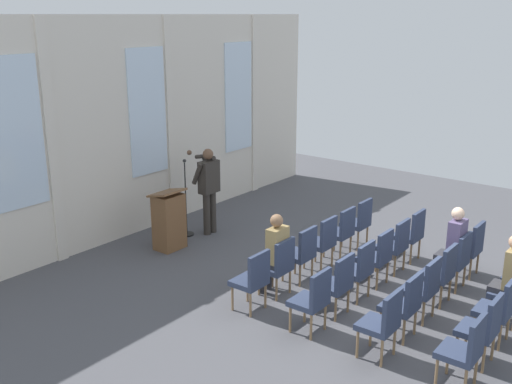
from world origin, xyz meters
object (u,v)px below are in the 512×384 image
Objects in this scene: chair_r0_c5 at (359,220)px; chair_r3_c2 at (500,307)px; chair_r1_c2 at (359,267)px; chair_r2_c4 at (457,257)px; chair_r0_c3 at (323,240)px; chair_r3_c1 at (484,326)px; chair_r2_c0 at (383,321)px; lectern at (169,220)px; chair_r1_c4 at (396,243)px; chair_r1_c1 at (337,281)px; chair_r2_c1 at (405,302)px; chair_r0_c4 at (342,230)px; chair_r1_c0 at (313,297)px; audience_r2_c4 at (453,244)px; chair_r2_c3 at (441,271)px; chair_r2_c5 at (470,246)px; chair_r2_c2 at (424,285)px; chair_r1_c5 at (412,232)px; mic_stand at (186,219)px; chair_r0_c1 at (279,264)px; chair_r1_c3 at (378,254)px; chair_r0_c2 at (302,251)px; chair_r3_c0 at (466,348)px; speaker at (208,185)px; audience_r0_c1 at (275,250)px; audience_r3_c3 at (509,275)px; chair_r0_c0 at (253,277)px.

chair_r0_c5 is 1.00× the size of chair_r3_c2.
chair_r1_c2 is 1.65m from chair_r2_c4.
chair_r0_c3 is 3.38m from chair_r3_c1.
lectern is at bearing 78.59° from chair_r2_c0.
chair_r1_c4 is at bearing -58.34° from chair_r0_c3.
chair_r2_c1 is (0.00, -1.04, 0.00)m from chair_r1_c1.
chair_r0_c4 is at bearing 0.00° from chair_r0_c3.
audience_r2_c4 is (2.57, -0.96, 0.22)m from chair_r1_c0.
chair_r0_c3 is 2.45m from chair_r2_c1.
chair_r3_c2 is (0.00, -2.08, 0.00)m from chair_r1_c2.
chair_r0_c3 and chair_r2_c3 have the same top height.
chair_r2_c5 is at bearing 28.40° from chair_r3_c2.
chair_r2_c2 is (0.64, 0.00, 0.00)m from chair_r2_c1.
mic_stand is at bearing 110.66° from chair_r1_c5.
lectern reaches higher than chair_r2_c4.
chair_r2_c0 is at bearing -121.66° from chair_r1_c1.
lectern is 1.23× the size of chair_r2_c0.
chair_r1_c5 is 3.38m from chair_r2_c0.
chair_r0_c5 is 1.00× the size of chair_r2_c4.
mic_stand is 3.14m from chair_r0_c4.
chair_r0_c1 is at bearing 90.00° from chair_r1_c1.
chair_r0_c5 is 1.00× the size of chair_r1_c3.
chair_r0_c5 is 1.00× the size of chair_r1_c2.
lectern is at bearing 112.75° from chair_r1_c4.
chair_r0_c3 is 1.04m from chair_r1_c3.
chair_r0_c2 and chair_r1_c2 have the same top height.
chair_r1_c1 is 1.00× the size of chair_r2_c5.
chair_r1_c0 is at bearing 90.00° from chair_r3_c0.
chair_r1_c0 is (-0.64, -1.04, 0.00)m from chair_r0_c1.
speaker is 4.84m from chair_r2_c3.
chair_r2_c5 is (3.21, -1.04, 0.00)m from chair_r1_c0.
chair_r2_c4 is at bearing 39.04° from chair_r3_c2.
chair_r0_c1 is 1.00× the size of chair_r2_c5.
chair_r1_c0 is (-0.98, -3.80, -0.02)m from lectern.
chair_r1_c2 is 1.04m from chair_r2_c2.
chair_r0_c3 is 1.00× the size of chair_r2_c0.
audience_r0_c1 is at bearing -97.12° from lectern.
chair_r0_c2 and chair_r1_c4 have the same top height.
chair_r2_c0 is 0.69× the size of audience_r2_c4.
mic_stand is 1.16× the size of audience_r3_c3.
audience_r0_c1 is 1.72m from chair_r1_c3.
audience_r0_c1 is 1.41× the size of chair_r0_c3.
chair_r1_c4 and chair_r3_c1 have the same top height.
chair_r0_c5 and chair_r3_c0 have the same top height.
chair_r0_c0 is 3.12m from chair_r3_c0.
chair_r3_c1 is at bearing -90.00° from chair_r2_c1.
chair_r3_c0 is (-2.57, -2.08, 0.00)m from chair_r1_c4.
speaker is 2.82m from chair_r0_c4.
chair_r0_c2 is 2.19m from chair_r1_c5.
lectern is at bearing 86.05° from chair_r2_c1.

